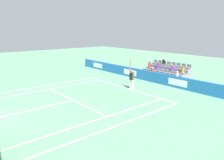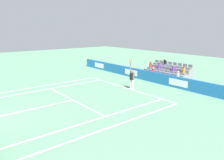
# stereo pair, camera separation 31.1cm
# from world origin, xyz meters

# --- Properties ---
(line_baseline) EXTENTS (10.97, 0.10, 0.01)m
(line_baseline) POSITION_xyz_m (0.00, -11.89, 0.00)
(line_baseline) COLOR white
(line_baseline) RESTS_ON ground
(line_service) EXTENTS (8.23, 0.10, 0.01)m
(line_service) POSITION_xyz_m (0.00, -6.40, 0.00)
(line_service) COLOR white
(line_service) RESTS_ON ground
(line_centre_service) EXTENTS (0.10, 6.40, 0.01)m
(line_centre_service) POSITION_xyz_m (0.00, -3.20, 0.00)
(line_centre_service) COLOR white
(line_centre_service) RESTS_ON ground
(line_singles_sideline_left) EXTENTS (0.10, 11.89, 0.01)m
(line_singles_sideline_left) POSITION_xyz_m (4.12, -5.95, 0.00)
(line_singles_sideline_left) COLOR white
(line_singles_sideline_left) RESTS_ON ground
(line_singles_sideline_right) EXTENTS (0.10, 11.89, 0.01)m
(line_singles_sideline_right) POSITION_xyz_m (-4.12, -5.95, 0.00)
(line_singles_sideline_right) COLOR white
(line_singles_sideline_right) RESTS_ON ground
(line_doubles_sideline_left) EXTENTS (0.10, 11.89, 0.01)m
(line_doubles_sideline_left) POSITION_xyz_m (5.49, -5.95, 0.00)
(line_doubles_sideline_left) COLOR white
(line_doubles_sideline_left) RESTS_ON ground
(line_doubles_sideline_right) EXTENTS (0.10, 11.89, 0.01)m
(line_doubles_sideline_right) POSITION_xyz_m (-5.49, -5.95, 0.00)
(line_doubles_sideline_right) COLOR white
(line_doubles_sideline_right) RESTS_ON ground
(line_centre_mark) EXTENTS (0.10, 0.20, 0.01)m
(line_centre_mark) POSITION_xyz_m (0.00, -11.79, 0.00)
(line_centre_mark) COLOR white
(line_centre_mark) RESTS_ON ground
(sponsor_barrier) EXTENTS (24.59, 0.22, 1.08)m
(sponsor_barrier) POSITION_xyz_m (0.00, -15.52, 0.54)
(sponsor_barrier) COLOR #1E66AD
(sponsor_barrier) RESTS_ON ground
(tennis_player) EXTENTS (0.53, 0.36, 2.85)m
(tennis_player) POSITION_xyz_m (-0.65, -11.96, 0.99)
(tennis_player) COLOR white
(tennis_player) RESTS_ON ground
(stadium_stand) EXTENTS (4.96, 2.85, 2.09)m
(stadium_stand) POSITION_xyz_m (-0.00, -17.82, 0.55)
(stadium_stand) COLOR gray
(stadium_stand) RESTS_ON ground
(loose_tennis_ball) EXTENTS (0.07, 0.07, 0.07)m
(loose_tennis_ball) POSITION_xyz_m (-0.20, -2.69, 0.03)
(loose_tennis_ball) COLOR #D1E533
(loose_tennis_ball) RESTS_ON ground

